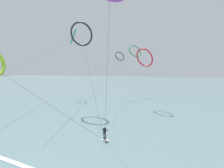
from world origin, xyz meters
TOP-DOWN VIEW (x-y plane):
  - sea_water at (0.00, 104.45)m, footprint 400.00×200.00m
  - surfer_ivory at (0.73, 14.92)m, footprint 1.40×0.63m
  - kite_navy at (-8.75, 49.52)m, footprint 4.39×45.35m
  - kite_crimson at (1.13, 37.36)m, footprint 4.94×24.48m
  - kite_emerald at (-5.73, 56.44)m, footprint 4.74×48.78m
  - kite_teal at (-23.14, 47.16)m, footprint 4.37×44.39m
  - kite_charcoal at (-11.09, 30.67)m, footprint 14.48×17.00m

SIDE VIEW (x-z plane):
  - sea_water at x=0.00m, z-range 0.00..0.08m
  - surfer_ivory at x=0.73m, z-range -0.03..1.67m
  - kite_crimson at x=1.13m, z-range 4.52..17.79m
  - kite_navy at x=-8.75m, z-range 5.46..19.36m
  - kite_emerald at x=-5.73m, z-range 6.18..22.71m
  - kite_charcoal at x=-11.09m, z-range 6.74..25.24m
  - kite_teal at x=-23.14m, z-range 8.09..29.33m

